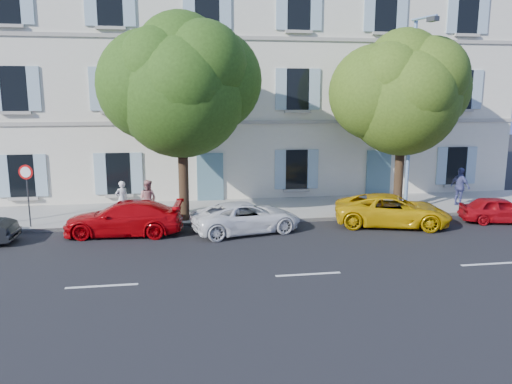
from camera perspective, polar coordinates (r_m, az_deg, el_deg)
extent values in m
plane|color=black|center=(18.98, 2.85, -5.23)|extent=(90.00, 90.00, 0.00)
cube|color=#A09E96|center=(23.19, 0.59, -2.03)|extent=(36.00, 4.50, 0.15)
cube|color=#9E998E|center=(21.11, 1.58, -3.32)|extent=(36.00, 0.16, 0.16)
cube|color=silver|center=(28.29, -1.38, 12.40)|extent=(28.00, 7.00, 12.00)
imported|color=#AA040A|center=(19.87, -14.86, -2.90)|extent=(4.68, 2.30, 1.31)
imported|color=white|center=(19.58, -1.11, -2.90)|extent=(4.64, 2.87, 1.20)
imported|color=#D9A609|center=(21.28, 15.31, -2.03)|extent=(5.09, 3.40, 1.30)
imported|color=#A10911|center=(23.44, 26.11, -1.84)|extent=(3.43, 1.95, 1.10)
cylinder|color=#3A2819|center=(20.93, -8.27, 1.25)|extent=(0.41, 0.41, 3.30)
ellipsoid|color=#345E18|center=(20.64, -8.55, 11.22)|extent=(5.27, 5.27, 5.80)
cylinder|color=#3A2819|center=(23.76, 16.00, 1.85)|extent=(0.41, 0.41, 3.10)
ellipsoid|color=#4E701C|center=(23.48, 16.45, 10.15)|extent=(5.03, 5.03, 5.54)
cylinder|color=#383A3D|center=(21.65, -24.56, -0.92)|extent=(0.06, 0.06, 2.11)
cylinder|color=red|center=(21.44, -24.82, 2.08)|extent=(0.57, 0.17, 0.58)
cylinder|color=#7293BF|center=(23.12, 17.22, 7.99)|extent=(0.17, 0.17, 8.27)
cylinder|color=#7293BF|center=(22.67, 18.68, 18.35)|extent=(0.44, 1.43, 0.10)
cube|color=#383A3D|center=(22.01, 19.57, 18.13)|extent=(0.36, 0.51, 0.19)
imported|color=silver|center=(22.14, -15.07, -0.78)|extent=(0.68, 0.60, 1.56)
imported|color=tan|center=(21.67, -12.25, -0.78)|extent=(1.01, 0.95, 1.64)
imported|color=#4D538E|center=(25.46, 22.30, 0.56)|extent=(0.73, 1.14, 1.81)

